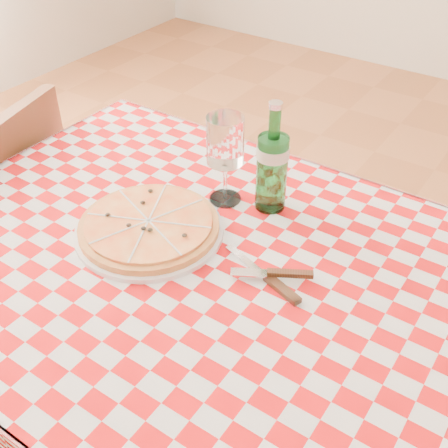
# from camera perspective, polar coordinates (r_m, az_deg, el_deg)

# --- Properties ---
(dining_table) EXTENTS (1.20, 0.80, 0.75)m
(dining_table) POSITION_cam_1_polar(r_m,az_deg,el_deg) (1.14, -0.87, -8.21)
(dining_table) COLOR brown
(dining_table) RESTS_ON ground
(tablecloth) EXTENTS (1.30, 0.90, 0.01)m
(tablecloth) POSITION_cam_1_polar(r_m,az_deg,el_deg) (1.07, -0.92, -4.70)
(tablecloth) COLOR #AF0A0D
(tablecloth) RESTS_ON dining_table
(chair_far) EXTENTS (0.47, 0.47, 0.85)m
(chair_far) POSITION_cam_1_polar(r_m,az_deg,el_deg) (1.74, -21.11, 0.00)
(chair_far) COLOR brown
(chair_far) RESTS_ON ground
(pizza_plate) EXTENTS (0.40, 0.40, 0.04)m
(pizza_plate) POSITION_cam_1_polar(r_m,az_deg,el_deg) (1.15, -7.64, -0.13)
(pizza_plate) COLOR #D18B45
(pizza_plate) RESTS_ON tablecloth
(water_bottle) EXTENTS (0.09, 0.09, 0.25)m
(water_bottle) POSITION_cam_1_polar(r_m,az_deg,el_deg) (1.17, 4.95, 6.75)
(water_bottle) COLOR #1A6826
(water_bottle) RESTS_ON tablecloth
(wine_glass) EXTENTS (0.10, 0.10, 0.20)m
(wine_glass) POSITION_cam_1_polar(r_m,az_deg,el_deg) (1.19, 0.12, 6.48)
(wine_glass) COLOR white
(wine_glass) RESTS_ON tablecloth
(cutlery) EXTENTS (0.24, 0.21, 0.02)m
(cutlery) POSITION_cam_1_polar(r_m,az_deg,el_deg) (1.04, 4.37, -5.11)
(cutlery) COLOR silver
(cutlery) RESTS_ON tablecloth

